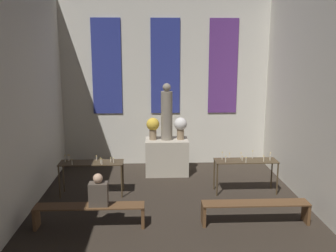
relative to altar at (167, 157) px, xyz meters
name	(u,v)px	position (x,y,z in m)	size (l,w,h in m)	color
wall_back	(165,82)	(0.00, 1.04, 1.98)	(6.29, 0.16, 4.88)	silver
altar	(167,157)	(0.00, 0.00, 0.00)	(1.17, 0.76, 0.98)	#BCB29E
statue	(167,114)	(0.00, 0.00, 1.21)	(0.31, 0.31, 1.55)	gray
flower_vase_left	(153,126)	(-0.38, 0.00, 0.86)	(0.35, 0.35, 0.61)	#937A5B
flower_vase_right	(181,126)	(0.38, 0.00, 0.86)	(0.35, 0.35, 0.61)	#937A5B
candle_rack_left	(91,166)	(-1.85, -1.48, 0.22)	(1.50, 0.48, 0.98)	#473823
candle_rack_right	(246,164)	(1.84, -1.48, 0.22)	(1.50, 0.48, 1.01)	#473823
pew_back_left	(90,211)	(-1.63, -3.16, -0.16)	(2.13, 0.36, 0.44)	brown
pew_back_right	(255,208)	(1.63, -3.16, -0.16)	(2.13, 0.36, 0.44)	brown
person_seated	(98,192)	(-1.45, -3.16, 0.23)	(0.36, 0.24, 0.64)	#4C4238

